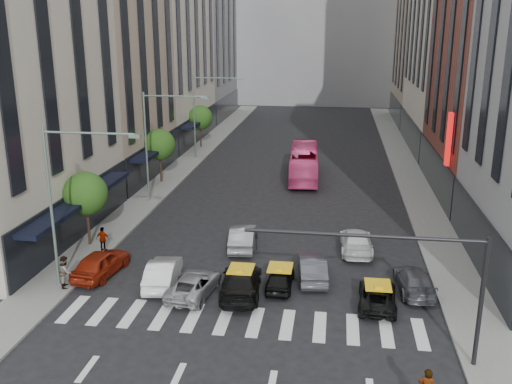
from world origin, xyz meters
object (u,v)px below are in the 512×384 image
at_px(streetlamp_mid, 157,133).
at_px(car_red, 101,263).
at_px(streetlamp_far, 203,106).
at_px(car_white_front, 163,272).
at_px(pedestrian_near, 65,271).
at_px(taxi_left, 241,282).
at_px(bus, 304,163).
at_px(pedestrian_far, 103,239).
at_px(taxi_center, 280,278).
at_px(streetlamp_near, 66,187).

height_order(streetlamp_mid, car_red, streetlamp_mid).
bearing_deg(streetlamp_far, car_white_front, -81.11).
xyz_separation_m(streetlamp_far, pedestrian_near, (-0.36, -32.29, -4.85)).
bearing_deg(car_white_front, streetlamp_mid, -78.44).
bearing_deg(streetlamp_far, taxi_left, -73.36).
distance_m(car_white_front, pedestrian_near, 5.37).
bearing_deg(pedestrian_near, car_red, -49.03).
relative_size(streetlamp_far, car_red, 1.99).
distance_m(bus, pedestrian_far, 23.77).
xyz_separation_m(streetlamp_far, taxi_left, (9.44, -31.59, -5.15)).
bearing_deg(taxi_left, bus, -99.41).
distance_m(car_red, car_white_front, 4.06).
distance_m(taxi_left, pedestrian_near, 9.83).
bearing_deg(pedestrian_near, taxi_left, -104.22).
bearing_deg(taxi_center, streetlamp_far, -68.99).
height_order(car_red, car_white_front, car_red).
bearing_deg(streetlamp_mid, car_red, -86.62).
height_order(streetlamp_far, pedestrian_far, streetlamp_far).
bearing_deg(pedestrian_near, taxi_center, -99.70).
xyz_separation_m(car_red, car_white_front, (4.00, -0.71, -0.03)).
distance_m(taxi_center, pedestrian_near, 11.97).
bearing_deg(pedestrian_near, streetlamp_mid, -19.59).
xyz_separation_m(bus, pedestrian_far, (-11.69, -20.69, -0.55)).
distance_m(streetlamp_near, pedestrian_near, 4.87).
height_order(taxi_left, taxi_center, taxi_left).
height_order(taxi_left, pedestrian_far, pedestrian_far).
height_order(car_white_front, bus, bus).
xyz_separation_m(streetlamp_near, streetlamp_far, (0.00, 32.00, 0.00)).
xyz_separation_m(streetlamp_mid, car_red, (0.84, -14.27, -5.13)).
distance_m(streetlamp_mid, taxi_center, 19.23).
relative_size(streetlamp_near, car_white_front, 2.00).
relative_size(streetlamp_far, bus, 0.83).
distance_m(streetlamp_far, pedestrian_near, 32.66).
bearing_deg(car_white_front, bus, -111.10).
xyz_separation_m(streetlamp_near, taxi_left, (9.44, 0.41, -5.15)).
distance_m(streetlamp_far, car_white_front, 31.78).
distance_m(streetlamp_far, pedestrian_far, 27.48).
relative_size(streetlamp_near, taxi_center, 2.50).
bearing_deg(car_red, pedestrian_far, -62.01).
height_order(streetlamp_near, bus, streetlamp_near).
bearing_deg(car_red, pedestrian_near, 67.01).
bearing_deg(car_red, streetlamp_mid, -78.92).
bearing_deg(taxi_left, car_red, -13.86).
xyz_separation_m(streetlamp_near, streetlamp_mid, (0.00, 16.00, 0.00)).
xyz_separation_m(taxi_center, pedestrian_near, (-11.83, -1.80, 0.44)).
distance_m(streetlamp_far, car_red, 30.72).
height_order(taxi_left, pedestrian_near, pedestrian_near).
bearing_deg(taxi_left, pedestrian_near, -1.04).
bearing_deg(streetlamp_far, pedestrian_near, -90.63).
xyz_separation_m(taxi_left, bus, (1.89, 25.25, 0.76)).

